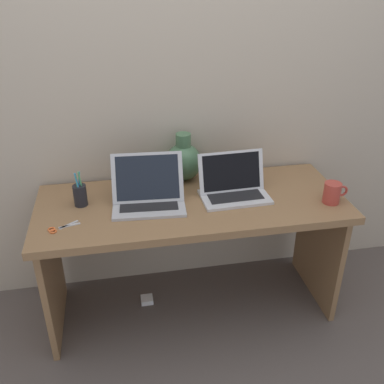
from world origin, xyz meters
The scene contains 10 objects.
ground_plane centered at (0.00, 0.00, 0.00)m, with size 6.00×6.00×0.00m, color #564C47.
back_wall centered at (0.00, 0.35, 1.20)m, with size 4.40×0.04×2.40m, color #BCAD99.
desk centered at (0.00, 0.00, 0.56)m, with size 1.57×0.63×0.70m.
laptop_left centered at (-0.22, 0.02, 0.77)m, with size 0.37×0.29×0.24m.
laptop_right centered at (0.22, 0.02, 0.76)m, with size 0.35×0.23×0.22m.
green_vase centered at (0.00, 0.25, 0.82)m, with size 0.20×0.20×0.27m.
coffee_mug centered at (0.69, -0.14, 0.76)m, with size 0.13×0.09×0.11m.
pen_cup centered at (-0.55, 0.06, 0.76)m, with size 0.07×0.07×0.19m.
scissors centered at (-0.65, -0.15, 0.71)m, with size 0.14×0.10×0.01m.
power_brick centered at (-0.26, 0.08, 0.01)m, with size 0.07×0.07×0.03m, color white.
Camera 1 is at (-0.35, -1.90, 1.79)m, focal length 40.66 mm.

